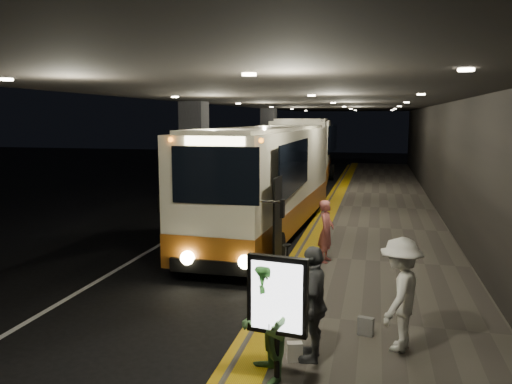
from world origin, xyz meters
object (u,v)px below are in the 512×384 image
at_px(coach_second, 306,156).
at_px(passenger_waiting_grey, 313,303).
at_px(passenger_waiting_white, 400,294).
at_px(bag_plain, 295,352).
at_px(passenger_waiting_green, 267,322).
at_px(info_sign, 277,298).
at_px(stanchion_post, 287,270).
at_px(bag_polka, 366,326).
at_px(coach_main, 268,185).
at_px(passenger_boarding, 326,231).

relative_size(coach_second, passenger_waiting_grey, 6.66).
height_order(passenger_waiting_white, bag_plain, passenger_waiting_white).
distance_m(passenger_waiting_green, info_sign, 0.41).
relative_size(passenger_waiting_green, stanchion_post, 1.60).
relative_size(passenger_waiting_grey, bag_plain, 6.17).
distance_m(passenger_waiting_white, bag_plain, 1.92).
bearing_deg(bag_polka, passenger_waiting_grey, -126.84).
xyz_separation_m(bag_polka, bag_plain, (-1.04, -1.18, -0.02)).
height_order(coach_main, bag_polka, coach_main).
xyz_separation_m(passenger_waiting_grey, stanchion_post, (-0.88, 2.68, -0.36)).
height_order(coach_second, bag_polka, coach_second).
bearing_deg(bag_polka, passenger_boarding, 104.51).
xyz_separation_m(coach_main, passenger_waiting_white, (3.88, -7.90, -0.60)).
bearing_deg(bag_plain, coach_main, 104.94).
bearing_deg(passenger_waiting_green, info_sign, 47.38).
relative_size(passenger_boarding, bag_polka, 5.03).
xyz_separation_m(passenger_waiting_green, bag_plain, (0.30, 0.64, -0.72)).
bearing_deg(info_sign, bag_polka, 64.87).
bearing_deg(coach_second, info_sign, -86.94).
bearing_deg(stanchion_post, coach_main, 106.04).
bearing_deg(passenger_boarding, stanchion_post, 178.61).
relative_size(coach_main, bag_polka, 34.85).
height_order(coach_second, stanchion_post, coach_second).
bearing_deg(stanchion_post, bag_plain, -77.41).
bearing_deg(coach_second, passenger_waiting_grey, -85.54).
xyz_separation_m(coach_second, bag_plain, (2.69, -20.21, -1.49)).
distance_m(coach_second, passenger_waiting_white, 19.88).
height_order(passenger_boarding, bag_polka, passenger_boarding).
bearing_deg(coach_main, passenger_waiting_grey, -70.77).
height_order(passenger_boarding, info_sign, info_sign).
bearing_deg(coach_main, passenger_boarding, -52.52).
height_order(coach_main, passenger_waiting_white, coach_main).
xyz_separation_m(coach_main, info_sign, (2.17, -9.38, -0.28)).
relative_size(passenger_waiting_green, bag_plain, 5.93).
bearing_deg(passenger_waiting_white, coach_main, -136.13).
relative_size(coach_main, info_sign, 6.11).
distance_m(coach_main, passenger_waiting_green, 9.58).
bearing_deg(stanchion_post, coach_second, 96.76).
distance_m(coach_main, info_sign, 9.63).
bearing_deg(coach_main, bag_polka, -63.44).
distance_m(bag_polka, bag_plain, 1.57).
height_order(bag_plain, info_sign, info_sign).
bearing_deg(coach_second, bag_plain, -86.30).
xyz_separation_m(coach_main, passenger_waiting_grey, (2.58, -8.57, -0.61)).
bearing_deg(bag_polka, info_sign, -122.61).
bearing_deg(bag_plain, stanchion_post, 102.59).
xyz_separation_m(passenger_waiting_green, passenger_waiting_grey, (0.56, 0.77, 0.03)).
bearing_deg(passenger_boarding, coach_second, 20.29).
xyz_separation_m(bag_plain, stanchion_post, (-0.63, 2.81, 0.39)).
xyz_separation_m(coach_main, coach_second, (-0.37, 11.51, 0.12)).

